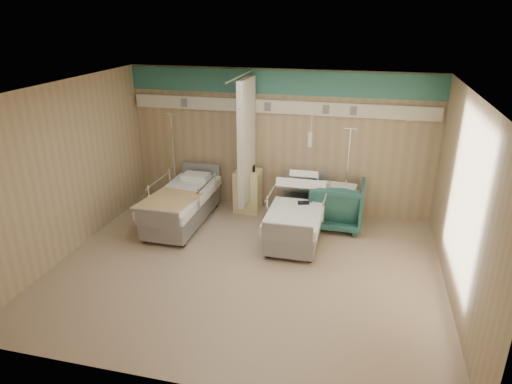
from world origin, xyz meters
TOP-DOWN VIEW (x-y plane):
  - ground at (0.00, 0.00)m, footprint 6.00×5.00m
  - room_walls at (-0.03, 0.25)m, footprint 6.04×5.04m
  - bed_right at (0.60, 1.30)m, footprint 1.00×2.16m
  - bed_left at (-1.60, 1.30)m, footprint 1.00×2.16m
  - bedside_cabinet at (-0.55, 2.20)m, footprint 0.50×0.48m
  - visitor_armchair at (1.25, 1.90)m, footprint 0.96×0.99m
  - waffle_blanket at (1.24, 1.88)m, footprint 0.69×0.62m
  - iv_stand_right at (1.38, 2.05)m, footprint 0.33×0.33m
  - iv_stand_left at (-2.08, 2.12)m, footprint 0.35×0.35m
  - call_remote at (0.69, 1.32)m, footprint 0.21×0.14m
  - tan_blanket at (-1.66, 0.84)m, footprint 0.98×1.17m
  - toiletry_bag at (-0.51, 2.20)m, footprint 0.24×0.18m
  - white_cup at (-0.72, 2.27)m, footprint 0.10×0.10m

SIDE VIEW (x-z plane):
  - ground at x=0.00m, z-range 0.00..0.00m
  - bed_right at x=0.60m, z-range 0.00..0.63m
  - bed_left at x=-1.60m, z-range 0.00..0.63m
  - iv_stand_right at x=1.38m, z-range -0.55..1.31m
  - iv_stand_left at x=-2.08m, z-range -0.57..1.36m
  - bedside_cabinet at x=-0.55m, z-range 0.00..0.85m
  - visitor_armchair at x=1.25m, z-range 0.00..0.89m
  - tan_blanket at x=-1.66m, z-range 0.63..0.67m
  - call_remote at x=0.69m, z-range 0.63..0.67m
  - toiletry_bag at x=-0.51m, z-range 0.85..0.97m
  - white_cup at x=-0.72m, z-range 0.85..0.99m
  - waffle_blanket at x=1.24m, z-range 0.89..0.97m
  - room_walls at x=-0.03m, z-range 0.45..3.27m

